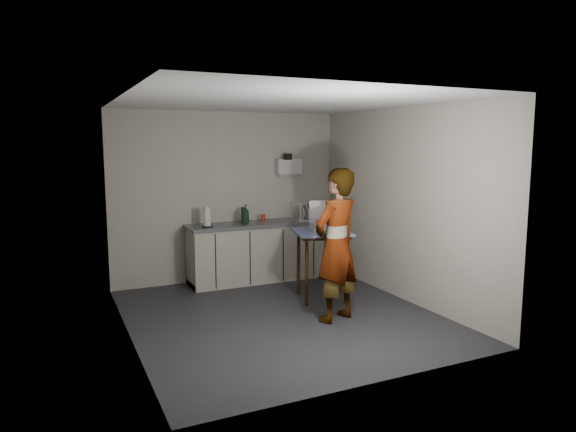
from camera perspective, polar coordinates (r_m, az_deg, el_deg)
name	(u,v)px	position (r m, az deg, el deg)	size (l,w,h in m)	color
ground	(281,316)	(6.47, -0.74, -11.02)	(4.00, 4.00, 0.00)	#27272C
wall_back	(228,197)	(8.01, -6.65, 2.15)	(3.60, 0.02, 2.60)	beige
wall_right	(402,204)	(7.09, 12.53, 1.27)	(0.02, 4.00, 2.60)	beige
wall_left	(127,221)	(5.68, -17.46, -0.54)	(0.02, 4.00, 2.60)	beige
ceiling	(281,102)	(6.14, -0.79, 12.56)	(3.60, 4.00, 0.01)	white
kitchen_counter	(260,253)	(8.01, -3.17, -4.13)	(2.24, 0.62, 0.91)	black
wall_shelf	(288,167)	(8.29, 0.05, 5.49)	(0.42, 0.18, 0.37)	silver
side_table	(322,240)	(6.97, 3.79, -2.63)	(0.89, 0.89, 0.94)	#3A1C0D
standing_man	(336,245)	(6.12, 5.38, -3.25)	(0.67, 0.44, 1.83)	#B2A593
soap_bottle	(245,214)	(7.72, -4.75, 0.17)	(0.12, 0.12, 0.30)	black
soda_can	(263,218)	(7.97, -2.77, -0.23)	(0.06, 0.06, 0.12)	red
dark_bottle	(243,215)	(7.88, -4.98, 0.12)	(0.07, 0.07, 0.24)	black
paper_towel	(207,217)	(7.56, -9.00, -0.16)	(0.16, 0.16, 0.29)	black
dish_rack	(306,216)	(8.20, 2.06, 0.05)	(0.41, 0.31, 0.29)	silver
bakery_box	(321,224)	(7.00, 3.69, -0.85)	(0.34, 0.35, 0.39)	silver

